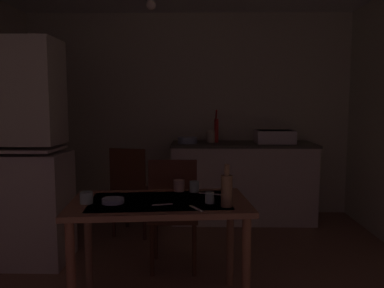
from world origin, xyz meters
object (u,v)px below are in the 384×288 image
at_px(dining_table, 160,216).
at_px(serving_bowl_wide, 113,201).
at_px(hutch_cabinet, 10,160).
at_px(sink_basin, 275,136).
at_px(chair_by_counter, 132,188).
at_px(hand_pump, 216,128).
at_px(teacup_cream, 194,187).
at_px(glass_bottle, 227,190).
at_px(chair_far_side, 173,212).
at_px(mixing_bowl_counter, 187,140).

height_order(dining_table, serving_bowl_wide, serving_bowl_wide).
distance_m(hutch_cabinet, sink_basin, 2.82).
xyz_separation_m(hutch_cabinet, dining_table, (1.37, -0.73, -0.26)).
xyz_separation_m(hutch_cabinet, chair_by_counter, (0.93, 0.70, -0.40)).
height_order(hand_pump, teacup_cream, hand_pump).
relative_size(hutch_cabinet, sink_basin, 4.38).
distance_m(serving_bowl_wide, glass_bottle, 0.75).
bearing_deg(serving_bowl_wide, teacup_cream, 31.76).
bearing_deg(glass_bottle, teacup_cream, 117.88).
bearing_deg(hand_pump, dining_table, -102.68).
bearing_deg(chair_by_counter, hutch_cabinet, -143.10).
bearing_deg(chair_far_side, chair_by_counter, 119.58).
xyz_separation_m(teacup_cream, glass_bottle, (0.21, -0.40, 0.07)).
bearing_deg(chair_by_counter, mixing_bowl_counter, 43.55).
relative_size(chair_far_side, teacup_cream, 12.02).
bearing_deg(mixing_bowl_counter, serving_bowl_wide, -101.67).
bearing_deg(sink_basin, chair_by_counter, -159.90).
bearing_deg(mixing_bowl_counter, dining_table, -93.45).
bearing_deg(sink_basin, serving_bowl_wide, -124.83).
xyz_separation_m(hutch_cabinet, teacup_cream, (1.59, -0.47, -0.12)).
relative_size(dining_table, chair_far_side, 1.31).
bearing_deg(teacup_cream, sink_basin, 62.35).
height_order(hutch_cabinet, chair_by_counter, hutch_cabinet).
relative_size(mixing_bowl_counter, teacup_cream, 2.85).
xyz_separation_m(sink_basin, hand_pump, (-0.68, 0.05, 0.09)).
xyz_separation_m(chair_by_counter, glass_bottle, (0.88, -1.56, 0.35)).
bearing_deg(chair_by_counter, hand_pump, 34.73).
relative_size(sink_basin, chair_far_side, 0.46).
bearing_deg(sink_basin, hand_pump, 176.20).
distance_m(teacup_cream, glass_bottle, 0.45).
bearing_deg(hand_pump, chair_by_counter, -145.27).
distance_m(serving_bowl_wide, teacup_cream, 0.62).
distance_m(chair_by_counter, glass_bottle, 1.83).
height_order(dining_table, glass_bottle, glass_bottle).
bearing_deg(mixing_bowl_counter, glass_bottle, -81.32).
distance_m(dining_table, glass_bottle, 0.50).
xyz_separation_m(sink_basin, dining_table, (-1.14, -2.01, -0.36)).
xyz_separation_m(chair_by_counter, teacup_cream, (0.67, -1.17, 0.28)).
bearing_deg(chair_by_counter, serving_bowl_wide, -84.72).
relative_size(sink_basin, chair_by_counter, 0.47).
height_order(hutch_cabinet, dining_table, hutch_cabinet).
bearing_deg(dining_table, teacup_cream, 49.01).
bearing_deg(sink_basin, mixing_bowl_counter, -177.21).
bearing_deg(glass_bottle, hutch_cabinet, 154.33).
xyz_separation_m(hutch_cabinet, chair_far_side, (1.42, -0.17, -0.40)).
bearing_deg(hutch_cabinet, dining_table, -28.18).
distance_m(hand_pump, mixing_bowl_counter, 0.38).
bearing_deg(mixing_bowl_counter, chair_by_counter, -136.45).
relative_size(hutch_cabinet, teacup_cream, 24.36).
relative_size(mixing_bowl_counter, dining_table, 0.18).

